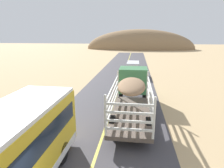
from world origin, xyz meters
The scene contains 3 objects.
livestock_truck centered at (1.60, 11.42, 1.79)m, with size 2.53×9.70×3.02m.
car_far centered at (1.37, 24.31, 1.09)m, with size 1.90×4.62×1.93m.
distant_hill centered at (3.01, 76.91, 0.00)m, with size 44.02×18.04×15.90m, color #8D6E4C.
Camera 1 is at (1.85, -3.57, 5.87)m, focal length 30.39 mm.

